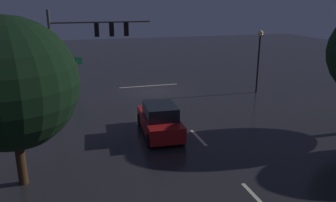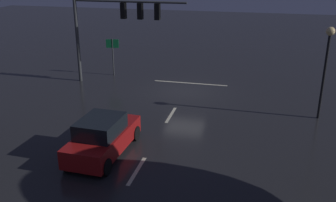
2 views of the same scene
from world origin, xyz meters
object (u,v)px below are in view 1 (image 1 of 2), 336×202
route_sign (77,66)px  street_lamp_left_kerb (259,49)px  traffic_signal_assembly (89,37)px  tree_right_near (11,84)px  car_approaching (160,120)px

route_sign → street_lamp_left_kerb: bearing=159.4°
route_sign → traffic_signal_assembly: bearing=119.1°
traffic_signal_assembly → tree_right_near: tree_right_near is taller
car_approaching → route_sign: route_sign is taller
traffic_signal_assembly → tree_right_near: size_ratio=1.15×
route_sign → tree_right_near: size_ratio=0.41×
street_lamp_left_kerb → tree_right_near: size_ratio=0.74×
traffic_signal_assembly → tree_right_near: bearing=74.7°
traffic_signal_assembly → tree_right_near: 13.60m
car_approaching → tree_right_near: 8.09m
car_approaching → tree_right_near: (6.51, 3.54, 3.25)m
street_lamp_left_kerb → route_sign: 14.44m
car_approaching → street_lamp_left_kerb: street_lamp_left_kerb is taller
traffic_signal_assembly → street_lamp_left_kerb: size_ratio=1.55×
car_approaching → street_lamp_left_kerb: bearing=-146.3°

